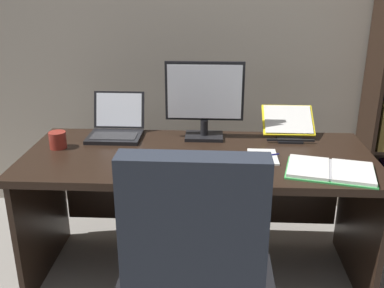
# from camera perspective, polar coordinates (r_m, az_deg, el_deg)

# --- Properties ---
(wall_back) EXTENTS (5.29, 0.12, 2.83)m
(wall_back) POSITION_cam_1_polar(r_m,az_deg,el_deg) (3.12, 2.28, 16.54)
(wall_back) COLOR #A89E8E
(wall_back) RESTS_ON ground
(desk) EXTENTS (1.86, 0.78, 0.75)m
(desk) POSITION_cam_1_polar(r_m,az_deg,el_deg) (2.51, 0.84, -4.81)
(desk) COLOR black
(desk) RESTS_ON ground
(monitor) EXTENTS (0.45, 0.16, 0.45)m
(monitor) POSITION_cam_1_polar(r_m,az_deg,el_deg) (2.53, 1.62, 5.63)
(monitor) COLOR black
(monitor) RESTS_ON desk
(laptop) EXTENTS (0.31, 0.31, 0.24)m
(laptop) POSITION_cam_1_polar(r_m,az_deg,el_deg) (2.65, -9.79, 2.12)
(laptop) COLOR black
(laptop) RESTS_ON desk
(keyboard) EXTENTS (0.42, 0.15, 0.02)m
(keyboard) POSITION_cam_1_polar(r_m,az_deg,el_deg) (2.20, 1.29, -2.55)
(keyboard) COLOR black
(keyboard) RESTS_ON desk
(computer_mouse) EXTENTS (0.06, 0.10, 0.04)m
(computer_mouse) POSITION_cam_1_polar(r_m,az_deg,el_deg) (2.23, -6.46, -2.19)
(computer_mouse) COLOR black
(computer_mouse) RESTS_ON desk
(reading_stand_with_book) EXTENTS (0.30, 0.26, 0.16)m
(reading_stand_with_book) POSITION_cam_1_polar(r_m,az_deg,el_deg) (2.66, 12.34, 2.65)
(reading_stand_with_book) COLOR black
(reading_stand_with_book) RESTS_ON desk
(open_binder) EXTENTS (0.47, 0.37, 0.02)m
(open_binder) POSITION_cam_1_polar(r_m,az_deg,el_deg) (2.23, 17.48, -3.27)
(open_binder) COLOR green
(open_binder) RESTS_ON desk
(notepad) EXTENTS (0.15, 0.21, 0.01)m
(notepad) POSITION_cam_1_polar(r_m,az_deg,el_deg) (2.33, 9.16, -1.64)
(notepad) COLOR silver
(notepad) RESTS_ON desk
(pen) EXTENTS (0.13, 0.05, 0.01)m
(pen) POSITION_cam_1_polar(r_m,az_deg,el_deg) (2.33, 9.66, -1.44)
(pen) COLOR navy
(pen) RESTS_ON notepad
(coffee_mug) EXTENTS (0.09, 0.09, 0.09)m
(coffee_mug) POSITION_cam_1_polar(r_m,az_deg,el_deg) (2.54, -17.00, 0.50)
(coffee_mug) COLOR maroon
(coffee_mug) RESTS_ON desk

